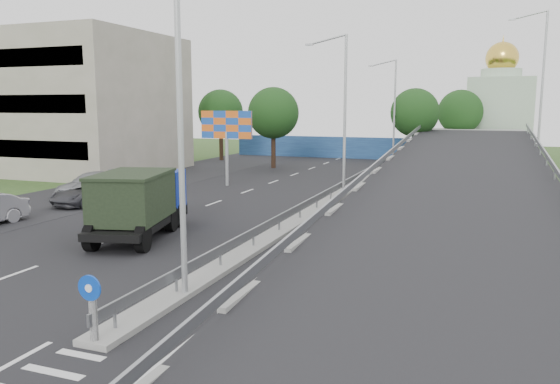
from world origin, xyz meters
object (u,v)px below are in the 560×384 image
at_px(lamp_post_far, 393,106).
at_px(church, 499,111).
at_px(lamp_post_near, 174,107).
at_px(parked_car_c, 88,193).
at_px(billboard, 226,129).
at_px(parked_car_d, 92,184).
at_px(dump_truck, 140,200).
at_px(sign_bollard, 92,308).
at_px(lamp_post_mid, 342,107).

relative_size(lamp_post_far, church, 0.73).
relative_size(lamp_post_near, parked_car_c, 2.09).
distance_m(lamp_post_near, billboard, 23.87).
xyz_separation_m(billboard, parked_car_d, (-6.34, -7.17, -3.42)).
xyz_separation_m(lamp_post_far, dump_truck, (-5.80, -33.64, -4.14)).
height_order(billboard, parked_car_c, billboard).
bearing_deg(sign_bollard, church, 80.19).
xyz_separation_m(lamp_post_near, church, (9.89, 54.00, -0.50)).
bearing_deg(sign_bollard, dump_truck, 119.19).
xyz_separation_m(church, billboard, (-19.00, -32.00, -1.12)).
bearing_deg(lamp_post_mid, billboard, 167.62).
bearing_deg(church, dump_truck, -108.23).
distance_m(lamp_post_near, lamp_post_far, 40.00).
height_order(lamp_post_near, lamp_post_mid, same).
bearing_deg(church, lamp_post_far, -125.24).
bearing_deg(lamp_post_far, sign_bollard, -90.14).
bearing_deg(dump_truck, lamp_post_mid, 52.54).
bearing_deg(billboard, lamp_post_far, 63.16).
bearing_deg(lamp_post_far, church, 54.76).
xyz_separation_m(lamp_post_near, parked_car_d, (-15.45, 14.83, -5.04)).
relative_size(lamp_post_near, lamp_post_far, 1.00).
relative_size(sign_bollard, parked_car_c, 0.35).
bearing_deg(parked_car_c, dump_truck, -33.52).
relative_size(lamp_post_mid, lamp_post_far, 1.00).
height_order(lamp_post_mid, parked_car_d, lamp_post_mid).
relative_size(sign_bollard, billboard, 0.30).
height_order(lamp_post_far, parked_car_c, lamp_post_far).
distance_m(sign_bollard, parked_car_c, 20.94).
bearing_deg(parked_car_c, sign_bollard, -46.59).
height_order(church, parked_car_c, church).
bearing_deg(parked_car_d, dump_truck, -32.63).
bearing_deg(lamp_post_mid, dump_truck, -113.03).
bearing_deg(billboard, lamp_post_mid, -12.38).
distance_m(lamp_post_near, church, 54.90).
bearing_deg(dump_truck, lamp_post_near, -62.06).
distance_m(sign_bollard, lamp_post_far, 44.08).
distance_m(sign_bollard, dump_truck, 11.68).
relative_size(sign_bollard, parked_car_d, 0.32).
distance_m(church, dump_truck, 50.29).
relative_size(parked_car_c, parked_car_d, 0.91).
xyz_separation_m(sign_bollard, parked_car_c, (-13.48, 16.03, -0.36)).
height_order(lamp_post_far, parked_car_d, lamp_post_far).
bearing_deg(dump_truck, billboard, 87.52).
xyz_separation_m(lamp_post_near, lamp_post_far, (0.00, 40.00, 0.00)).
height_order(sign_bollard, lamp_post_far, lamp_post_far).
xyz_separation_m(sign_bollard, church, (10.00, 57.83, 4.28)).
bearing_deg(lamp_post_mid, church, 73.78).
relative_size(lamp_post_mid, parked_car_c, 2.09).
xyz_separation_m(sign_bollard, dump_truck, (-5.69, 10.18, 0.64)).
height_order(lamp_post_far, dump_truck, lamp_post_far).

